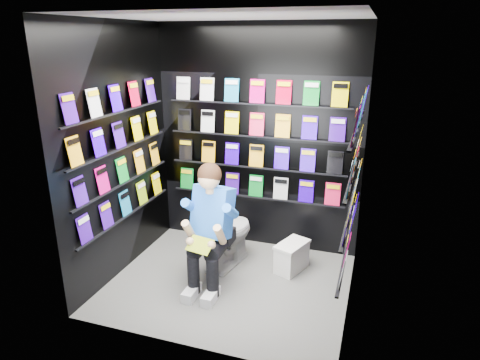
% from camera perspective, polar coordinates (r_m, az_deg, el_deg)
% --- Properties ---
extents(floor, '(2.40, 2.40, 0.00)m').
position_cam_1_polar(floor, '(4.57, -1.46, -13.57)').
color(floor, '#61615F').
rests_on(floor, ground).
extents(ceiling, '(2.40, 2.40, 0.00)m').
position_cam_1_polar(ceiling, '(3.88, -1.80, 21.03)').
color(ceiling, white).
rests_on(ceiling, floor).
extents(wall_back, '(2.40, 0.04, 2.60)m').
position_cam_1_polar(wall_back, '(4.96, 2.32, 5.34)').
color(wall_back, black).
rests_on(wall_back, floor).
extents(wall_front, '(2.40, 0.04, 2.60)m').
position_cam_1_polar(wall_front, '(3.16, -7.77, -2.62)').
color(wall_front, black).
rests_on(wall_front, floor).
extents(wall_left, '(0.04, 2.00, 2.60)m').
position_cam_1_polar(wall_left, '(4.57, -15.94, 3.49)').
color(wall_left, black).
rests_on(wall_left, floor).
extents(wall_right, '(0.04, 2.00, 2.60)m').
position_cam_1_polar(wall_right, '(3.81, 15.60, 0.57)').
color(wall_right, black).
rests_on(wall_right, floor).
extents(comics_back, '(2.10, 0.06, 1.37)m').
position_cam_1_polar(comics_back, '(4.93, 2.23, 5.33)').
color(comics_back, '#EE1B50').
rests_on(comics_back, wall_back).
extents(comics_left, '(0.06, 1.70, 1.37)m').
position_cam_1_polar(comics_left, '(4.55, -15.63, 3.53)').
color(comics_left, '#EE1B50').
rests_on(comics_left, wall_left).
extents(comics_right, '(0.06, 1.70, 1.37)m').
position_cam_1_polar(comics_right, '(3.81, 15.16, 0.69)').
color(comics_right, '#EE1B50').
rests_on(comics_right, wall_right).
extents(toilet, '(0.55, 0.82, 0.73)m').
position_cam_1_polar(toilet, '(4.77, -1.78, -7.11)').
color(toilet, white).
rests_on(toilet, floor).
extents(longbox, '(0.34, 0.44, 0.29)m').
position_cam_1_polar(longbox, '(4.76, 6.90, -10.25)').
color(longbox, silver).
rests_on(longbox, floor).
extents(longbox_lid, '(0.36, 0.47, 0.03)m').
position_cam_1_polar(longbox_lid, '(4.69, 6.98, -8.52)').
color(longbox_lid, silver).
rests_on(longbox_lid, longbox).
extents(reader, '(0.66, 0.85, 1.41)m').
position_cam_1_polar(reader, '(4.28, -3.57, -4.32)').
color(reader, blue).
rests_on(reader, toilet).
extents(held_comic, '(0.27, 0.19, 0.11)m').
position_cam_1_polar(held_comic, '(4.07, -5.36, -8.63)').
color(held_comic, green).
rests_on(held_comic, reader).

